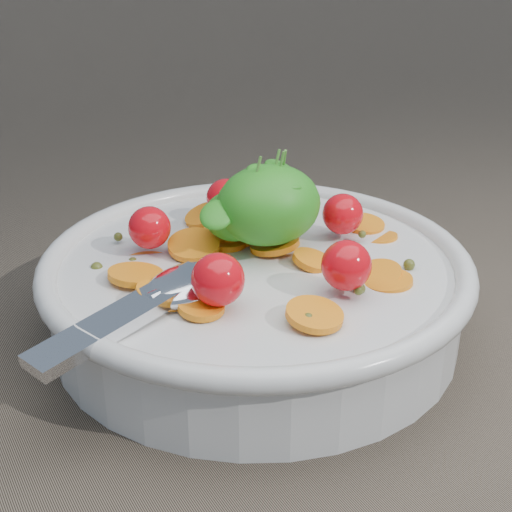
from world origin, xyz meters
TOP-DOWN VIEW (x-y plane):
  - ground at (0.00, 0.00)m, footprint 6.00×6.00m
  - bowl at (0.00, 0.01)m, footprint 0.34×0.31m
  - napkin at (-0.01, 0.15)m, footprint 0.15×0.14m

SIDE VIEW (x-z plane):
  - ground at x=0.00m, z-range 0.00..0.00m
  - napkin at x=-0.01m, z-range 0.00..0.01m
  - bowl at x=0.00m, z-range -0.03..0.10m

